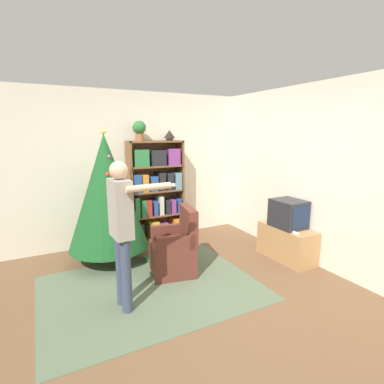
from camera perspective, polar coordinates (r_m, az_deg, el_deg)
ground_plane at (r=3.76m, az=1.64°, el=-19.32°), size 14.00×14.00×0.00m
wall_back at (r=5.39m, az=-10.24°, el=4.60°), size 8.00×0.10×2.60m
wall_right at (r=4.58m, az=23.91°, el=2.63°), size 0.10×8.00×2.60m
area_rug at (r=3.96m, az=-7.73°, el=-17.62°), size 2.59×1.96×0.01m
bookshelf at (r=5.31m, az=-6.84°, el=-0.22°), size 0.96×0.32×1.77m
tv_stand at (r=4.86m, az=17.54°, el=-9.21°), size 0.40×0.90×0.51m
television at (r=4.72m, az=17.89°, el=-3.95°), size 0.40×0.48×0.42m
game_remote at (r=4.51m, az=19.05°, el=-7.32°), size 0.04×0.12×0.02m
christmas_tree at (r=4.53m, az=-15.93°, el=-0.10°), size 1.16×1.16×1.96m
armchair at (r=4.18m, az=-3.21°, el=-11.06°), size 0.67×0.66×0.92m
standing_person at (r=3.25m, az=-13.18°, el=-5.94°), size 0.65×0.47×1.63m
potted_plant at (r=5.13m, az=-10.01°, el=11.68°), size 0.22×0.22×0.33m
table_lamp at (r=5.32m, az=-4.32°, el=10.84°), size 0.20×0.20×0.18m
book_pile_near_tree at (r=4.70m, az=-7.90°, el=-12.45°), size 0.19×0.18×0.05m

